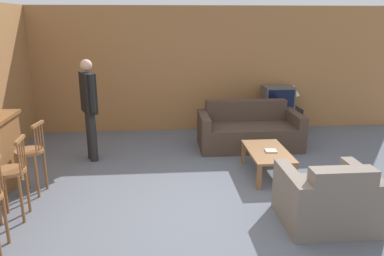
{
  "coord_description": "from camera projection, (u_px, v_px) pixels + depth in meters",
  "views": [
    {
      "loc": [
        -0.54,
        -4.21,
        2.33
      ],
      "look_at": [
        -0.12,
        0.85,
        0.85
      ],
      "focal_mm": 35.0,
      "sensor_mm": 36.0,
      "label": 1
    }
  ],
  "objects": [
    {
      "name": "ground_plane",
      "position": [
        207.0,
        211.0,
        4.72
      ],
      "size": [
        24.0,
        24.0,
        0.0
      ],
      "primitive_type": "plane",
      "color": "#565B66"
    },
    {
      "name": "armchair_near",
      "position": [
        327.0,
        200.0,
        4.36
      ],
      "size": [
        1.02,
        0.89,
        0.81
      ],
      "color": "#70665B",
      "rests_on": "ground_plane"
    },
    {
      "name": "couch_far",
      "position": [
        249.0,
        131.0,
        7.05
      ],
      "size": [
        1.88,
        0.94,
        0.83
      ],
      "color": "#423328",
      "rests_on": "ground_plane"
    },
    {
      "name": "tv",
      "position": [
        278.0,
        97.0,
        7.84
      ],
      "size": [
        0.61,
        0.48,
        0.46
      ],
      "color": "#4C4C4C",
      "rests_on": "tv_unit"
    },
    {
      "name": "tv_unit",
      "position": [
        276.0,
        120.0,
        7.98
      ],
      "size": [
        0.96,
        0.52,
        0.53
      ],
      "color": "black",
      "rests_on": "ground_plane"
    },
    {
      "name": "bar_chair_mid",
      "position": [
        12.0,
        177.0,
        4.42
      ],
      "size": [
        0.4,
        0.4,
        1.01
      ],
      "color": "brown",
      "rests_on": "ground_plane"
    },
    {
      "name": "bar_chair_far",
      "position": [
        31.0,
        156.0,
        5.07
      ],
      "size": [
        0.43,
        0.43,
        1.01
      ],
      "color": "brown",
      "rests_on": "ground_plane"
    },
    {
      "name": "book_on_table",
      "position": [
        271.0,
        151.0,
        5.68
      ],
      "size": [
        0.18,
        0.18,
        0.02
      ],
      "color": "#B7AD99",
      "rests_on": "coffee_table"
    },
    {
      "name": "wall_back",
      "position": [
        186.0,
        70.0,
        7.9
      ],
      "size": [
        9.4,
        0.08,
        2.6
      ],
      "color": "#9E6B3D",
      "rests_on": "ground_plane"
    },
    {
      "name": "table_lamp",
      "position": [
        293.0,
        91.0,
        7.84
      ],
      "size": [
        0.27,
        0.27,
        0.48
      ],
      "color": "brown",
      "rests_on": "tv_unit"
    },
    {
      "name": "person_by_window",
      "position": [
        89.0,
        104.0,
        6.2
      ],
      "size": [
        0.34,
        0.52,
        1.71
      ],
      "color": "black",
      "rests_on": "ground_plane"
    },
    {
      "name": "coffee_table",
      "position": [
        268.0,
        154.0,
        5.74
      ],
      "size": [
        0.59,
        1.09,
        0.4
      ],
      "color": "brown",
      "rests_on": "ground_plane"
    }
  ]
}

